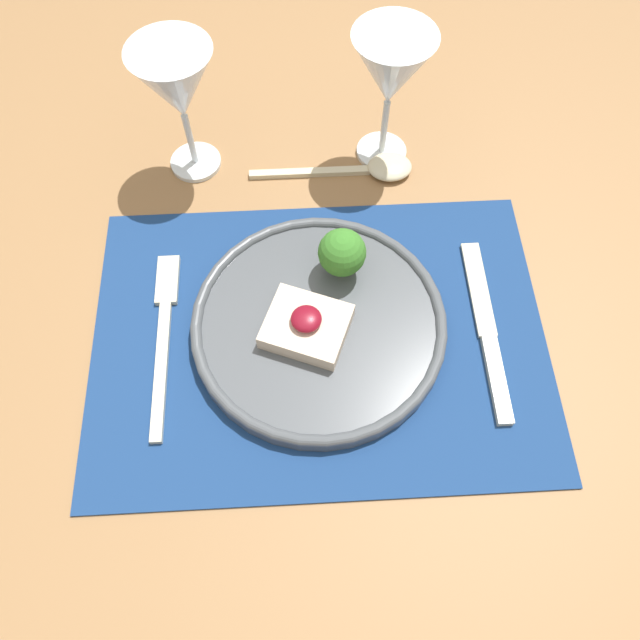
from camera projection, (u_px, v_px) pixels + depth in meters
ground_plane at (320, 492)px, 1.30m from camera, size 8.00×8.00×0.00m
dining_table at (319, 366)px, 0.73m from camera, size 1.42×1.24×0.72m
placemat at (319, 338)px, 0.66m from camera, size 0.48×0.35×0.00m
dinner_plate at (321, 320)px, 0.66m from camera, size 0.27×0.27×0.08m
fork at (164, 329)px, 0.66m from camera, size 0.02×0.22×0.01m
knife at (489, 340)px, 0.66m from camera, size 0.02×0.22×0.01m
spoon at (373, 168)px, 0.77m from camera, size 0.20×0.05×0.02m
wine_glass_near at (391, 74)px, 0.68m from camera, size 0.09×0.09×0.17m
wine_glass_far at (177, 88)px, 0.68m from camera, size 0.09×0.09×0.17m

